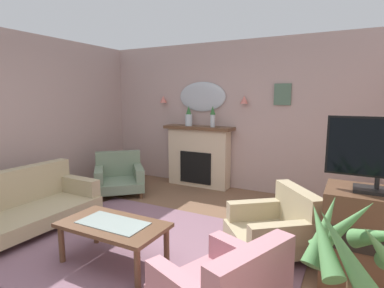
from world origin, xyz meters
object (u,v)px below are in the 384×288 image
wall_sconce_left (163,99)px  framed_picture (283,94)px  armchair_near_fireplace (119,176)px  armchair_beside_couch (225,287)px  wall_mirror (202,97)px  mantel_vase_left (213,116)px  armchair_by_coffee_table (277,226)px  potted_plant_tall_palm (352,280)px  floral_couch (24,205)px  wall_sconce_right (244,100)px  fireplace (199,157)px  coffee_table (113,228)px  mantel_vase_right (189,117)px  tv_cabinet (371,240)px  tv_flatscreen (380,153)px

wall_sconce_left → framed_picture: framed_picture is taller
armchair_near_fireplace → armchair_beside_couch: bearing=-36.6°
wall_mirror → mantel_vase_left: bearing=-29.5°
armchair_beside_couch → armchair_by_coffee_table: size_ratio=0.92×
potted_plant_tall_palm → wall_sconce_left: bearing=137.3°
mantel_vase_left → floral_couch: 3.31m
wall_sconce_right → armchair_beside_couch: 3.70m
fireplace → wall_sconce_left: size_ratio=9.71×
coffee_table → armchair_by_coffee_table: size_ratio=0.97×
mantel_vase_right → mantel_vase_left: mantel_vase_left is taller
fireplace → mantel_vase_left: mantel_vase_left is taller
fireplace → wall_sconce_left: wall_sconce_left is taller
fireplace → wall_sconce_left: (-0.85, 0.09, 1.09)m
tv_cabinet → mantel_vase_right: bearing=144.6°
floral_couch → coffee_table: bearing=-3.8°
wall_sconce_right → framed_picture: framed_picture is taller
wall_mirror → wall_sconce_left: wall_mirror is taller
wall_sconce_left → framed_picture: (2.35, 0.06, 0.09)m
tv_flatscreen → wall_mirror: bearing=140.3°
coffee_table → armchair_by_coffee_table: armchair_by_coffee_table is taller
wall_sconce_right → tv_flatscreen: size_ratio=0.17×
wall_sconce_left → armchair_beside_couch: (2.68, -3.30, -1.35)m
mantel_vase_left → framed_picture: 1.27m
coffee_table → armchair_beside_couch: bearing=-11.5°
wall_sconce_right → armchair_beside_couch: (0.98, -3.30, -1.35)m
armchair_beside_couch → tv_cabinet: tv_cabinet is taller
mantel_vase_left → coffee_table: bearing=-86.2°
floral_couch → armchair_near_fireplace: 1.77m
armchair_beside_couch → wall_mirror: bearing=118.6°
wall_sconce_left → tv_cabinet: size_ratio=0.16×
armchair_near_fireplace → armchair_by_coffee_table: size_ratio=1.01×
wall_sconce_right → framed_picture: (0.65, 0.06, 0.09)m
armchair_by_coffee_table → wall_sconce_right: bearing=118.2°
coffee_table → armchair_beside_couch: armchair_beside_couch is taller
potted_plant_tall_palm → framed_picture: bearing=109.3°
armchair_by_coffee_table → floral_couch: bearing=-163.1°
mantel_vase_right → tv_flatscreen: (3.01, -2.16, -0.08)m
coffee_table → armchair_near_fireplace: armchair_near_fireplace is taller
wall_mirror → potted_plant_tall_palm: size_ratio=0.88×
wall_sconce_right → armchair_by_coffee_table: 2.64m
wall_mirror → potted_plant_tall_palm: (2.66, -3.29, -1.13)m
armchair_near_fireplace → potted_plant_tall_palm: 4.28m
floral_couch → tv_cabinet: size_ratio=1.93×
tv_cabinet → armchair_near_fireplace: bearing=164.0°
wall_sconce_right → armchair_near_fireplace: bearing=-149.1°
mantel_vase_left → tv_flatscreen: size_ratio=0.46×
armchair_by_coffee_table → wall_sconce_left: bearing=144.2°
coffee_table → floral_couch: 1.62m
mantel_vase_right → tv_cabinet: bearing=-35.4°
tv_cabinet → wall_sconce_left: bearing=148.3°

